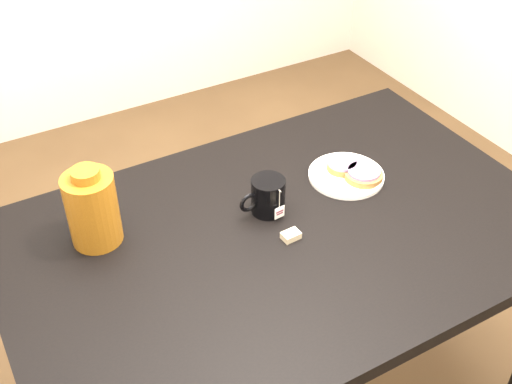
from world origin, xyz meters
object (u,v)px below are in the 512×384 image
(table, at_px, (282,254))
(bagel_front, at_px, (364,174))
(bagel_back, at_px, (342,165))
(bagel_package, at_px, (92,208))
(plate, at_px, (346,175))
(teabag_pouch, at_px, (291,235))
(mug, at_px, (267,196))

(table, height_order, bagel_front, bagel_front)
(bagel_back, relative_size, bagel_package, 0.42)
(plate, relative_size, teabag_pouch, 4.72)
(bagel_back, xyz_separation_m, bagel_package, (-0.69, 0.07, 0.07))
(table, relative_size, mug, 10.26)
(table, height_order, plate, plate)
(bagel_front, relative_size, mug, 0.80)
(bagel_back, bearing_deg, table, -154.77)
(teabag_pouch, bearing_deg, mug, 88.61)
(bagel_back, relative_size, mug, 0.66)
(plate, bearing_deg, table, -159.09)
(bagel_front, distance_m, bagel_package, 0.74)
(mug, relative_size, bagel_package, 0.64)
(plate, bearing_deg, bagel_front, -52.36)
(table, bearing_deg, bagel_back, 25.23)
(bagel_back, bearing_deg, teabag_pouch, -148.94)
(mug, bearing_deg, table, -97.26)
(table, distance_m, mug, 0.16)
(bagel_package, bearing_deg, bagel_front, -10.72)
(plate, height_order, bagel_package, bagel_package)
(plate, bearing_deg, teabag_pouch, -152.79)
(plate, bearing_deg, bagel_back, 85.61)
(bagel_back, xyz_separation_m, teabag_pouch, (-0.27, -0.16, -0.02))
(bagel_front, bearing_deg, plate, 127.64)
(bagel_back, bearing_deg, bagel_package, 174.00)
(plate, bearing_deg, mug, -176.23)
(bagel_front, bearing_deg, teabag_pouch, -161.45)
(bagel_front, distance_m, mug, 0.30)
(teabag_pouch, bearing_deg, table, 90.12)
(teabag_pouch, distance_m, bagel_package, 0.49)
(table, distance_m, bagel_package, 0.50)
(plate, distance_m, mug, 0.27)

